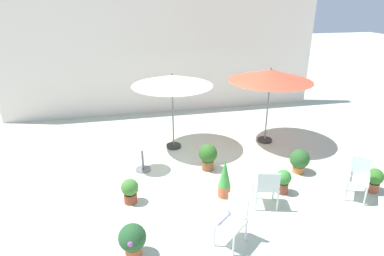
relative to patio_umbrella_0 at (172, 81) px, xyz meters
The scene contains 15 objects.
ground_plane 2.64m from the patio_umbrella_0, 78.78° to the right, with size 60.00×60.00×0.00m, color beige.
villa_facade 3.49m from the patio_umbrella_0, 84.65° to the left, with size 11.93×0.30×4.18m, color #F4E0D1.
patio_umbrella_0 is the anchor object (origin of this frame).
patio_umbrella_1 2.87m from the patio_umbrella_0, ahead, with size 2.46×2.46×2.32m.
cafe_table_0 2.18m from the patio_umbrella_0, 130.38° to the right, with size 0.73×0.73×0.74m.
patio_chair_0 4.54m from the patio_umbrella_0, 85.04° to the right, with size 0.65×0.64×0.89m.
patio_chair_1 3.98m from the patio_umbrella_0, 67.53° to the right, with size 0.59×0.58×0.90m.
patio_chair_2 5.21m from the patio_umbrella_0, 44.24° to the right, with size 0.63×0.64×0.93m.
potted_plant_0 3.30m from the patio_umbrella_0, 76.60° to the right, with size 0.29×0.29×0.92m.
potted_plant_1 2.34m from the patio_umbrella_0, 67.39° to the right, with size 0.48×0.48×0.70m.
potted_plant_2 5.60m from the patio_umbrella_0, 39.41° to the right, with size 0.38×0.38×0.57m.
potted_plant_3 4.78m from the patio_umbrella_0, 108.86° to the right, with size 0.48×0.49×0.63m.
potted_plant_4 3.41m from the patio_umbrella_0, 118.53° to the right, with size 0.38×0.38×0.57m.
potted_plant_5 3.99m from the patio_umbrella_0, 55.83° to the right, with size 0.35×0.35×0.58m.
potted_plant_6 4.00m from the patio_umbrella_0, 37.30° to the right, with size 0.50×0.50×0.63m.
Camera 1 is at (-1.77, -7.18, 4.22)m, focal length 30.56 mm.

